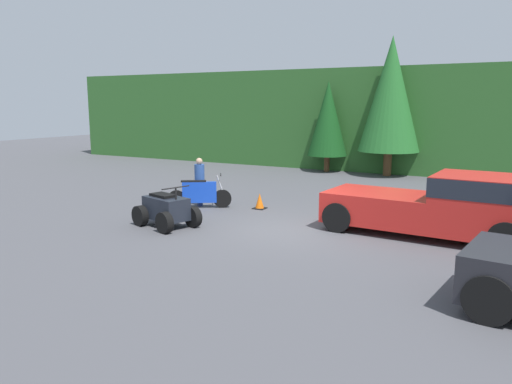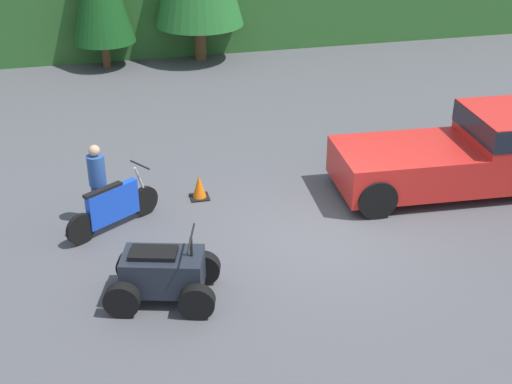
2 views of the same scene
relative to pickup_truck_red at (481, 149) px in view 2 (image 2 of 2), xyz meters
The scene contains 6 objects.
ground_plane 4.36m from the pickup_truck_red, 163.17° to the right, with size 80.00×80.00×0.00m, color #4C4C51.
pickup_truck_red is the anchor object (origin of this frame).
dirt_bike 8.18m from the pickup_truck_red, behind, with size 1.93×1.34×1.20m.
quad_atv 7.95m from the pickup_truck_red, 160.62° to the right, with size 2.15×1.71×1.26m.
rider_person 8.43m from the pickup_truck_red, behind, with size 0.50×0.50×1.73m.
traffic_cone 6.36m from the pickup_truck_red, behind, with size 0.42×0.42×0.55m.
Camera 2 is at (-4.29, -11.74, 7.42)m, focal length 50.00 mm.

